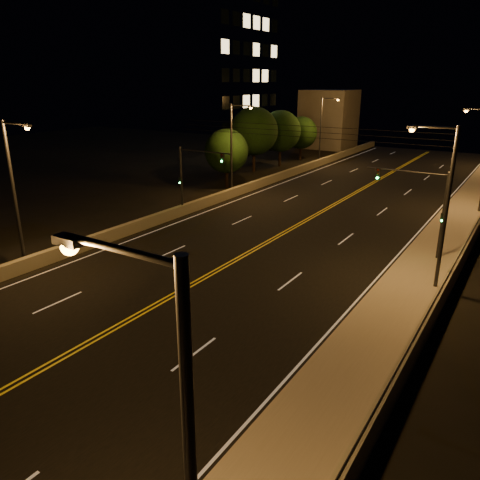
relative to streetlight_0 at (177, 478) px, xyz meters
The scene contains 21 objects.
road 22.57m from the streetlight_0, 121.61° to the left, with size 18.00×120.00×0.02m, color black.
sidewalk 19.39m from the streetlight_0, 92.19° to the left, with size 3.60×120.00×0.30m, color #9E9484.
curb 19.57m from the streetlight_0, 97.87° to the left, with size 0.14×120.00×0.15m, color #9E9484.
parapet_wall 19.24m from the streetlight_0, 87.14° to the left, with size 0.30×120.00×1.00m, color gray.
jersey_barrier 28.69m from the streetlight_0, 138.61° to the left, with size 0.45×120.00×0.88m, color gray.
distant_building_left 77.94m from the streetlight_0, 110.67° to the left, with size 8.00×8.00×9.53m, color gray.
parapet_rail 19.13m from the streetlight_0, 87.14° to the left, with size 0.06×0.06×120.00m, color black.
lane_markings 22.51m from the streetlight_0, 121.71° to the left, with size 17.32×116.00×0.00m.
streetlight_0 is the anchor object (origin of this frame).
streetlight_1 21.32m from the streetlight_0, 90.00° to the left, with size 2.55×0.28×8.93m.
streetlight_4 24.18m from the streetlight_0, 152.42° to the left, with size 2.55×0.28×8.93m.
streetlight_5 40.39m from the streetlight_0, 122.05° to the left, with size 2.55×0.28×8.93m.
streetlight_6 60.00m from the streetlight_0, 110.93° to the left, with size 2.55×0.28×8.93m.
traffic_signal_right 26.04m from the streetlight_0, 93.42° to the left, with size 5.11×0.31×5.81m.
traffic_signal_left 32.97m from the streetlight_0, 128.01° to the left, with size 5.11×0.31×5.81m.
overhead_wires 30.55m from the streetlight_0, 112.20° to the left, with size 22.00×0.03×0.83m.
building_tower 66.33m from the streetlight_0, 129.26° to the left, with size 24.00×15.00×27.61m.
tree_0 43.97m from the streetlight_0, 123.17° to the left, with size 4.63×4.63×6.27m.
tree_1 53.50m from the streetlight_0, 119.66° to the left, with size 5.91×5.91×8.01m.
tree_2 58.07m from the streetlight_0, 116.30° to the left, with size 5.42×5.42×7.34m.
tree_3 63.55m from the streetlight_0, 113.74° to the left, with size 4.56×4.56×6.18m.
Camera 1 is at (15.39, -2.96, 11.00)m, focal length 35.00 mm.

